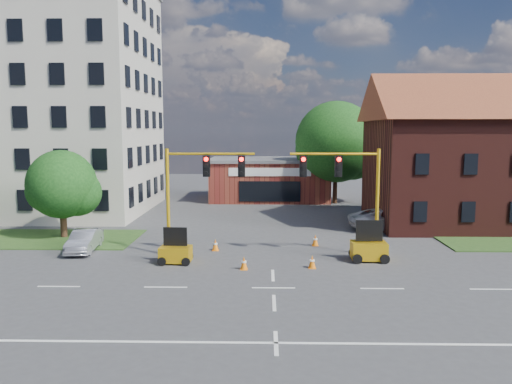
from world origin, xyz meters
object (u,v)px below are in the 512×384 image
trailer_west (176,252)px  pickup_white (388,219)px  signal_mast_west (196,188)px  trailer_east (369,249)px  signal_mast_east (349,189)px

trailer_west → pickup_white: bearing=37.7°
signal_mast_west → pickup_white: bearing=30.9°
trailer_east → pickup_white: bearing=70.6°
signal_mast_west → trailer_west: 3.88m
signal_mast_east → trailer_west: size_ratio=3.26×
trailer_west → trailer_east: 10.70m
signal_mast_east → pickup_white: bearing=61.5°
signal_mast_east → trailer_east: 3.55m
trailer_west → pickup_white: trailer_west is taller
signal_mast_west → trailer_west: signal_mast_west is taller
trailer_west → trailer_east: size_ratio=0.87×
trailer_east → pickup_white: (3.17, 8.76, 0.09)m
trailer_east → pickup_white: trailer_east is taller
trailer_west → pickup_white: (13.84, 9.49, 0.18)m
trailer_west → pickup_white: size_ratio=0.34×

